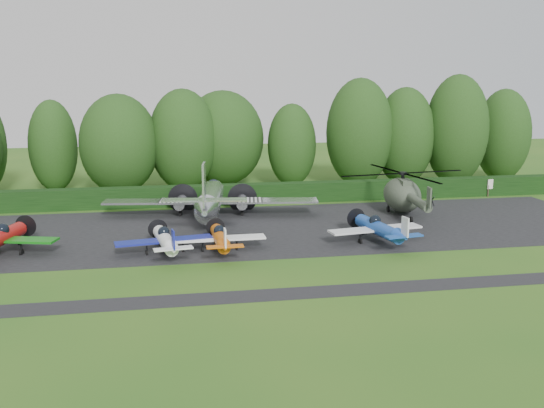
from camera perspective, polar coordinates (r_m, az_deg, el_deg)
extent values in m
plane|color=#255919|center=(41.04, -4.60, -5.90)|extent=(160.00, 160.00, 0.00)
cube|color=black|center=(50.64, -5.70, -2.55)|extent=(70.00, 18.00, 0.01)
cube|color=black|center=(35.39, -3.64, -8.77)|extent=(70.00, 2.00, 0.00)
cube|color=black|center=(61.35, -6.51, -0.09)|extent=(90.00, 1.60, 2.00)
cylinder|color=silver|center=(54.92, -5.82, 0.36)|extent=(2.05, 10.68, 2.05)
cone|color=silver|center=(60.78, -6.25, 1.43)|extent=(2.05, 1.33, 2.05)
cone|color=silver|center=(48.57, -5.25, -0.56)|extent=(2.05, 2.67, 2.05)
sphere|color=black|center=(59.87, -6.20, 1.71)|extent=(1.33, 1.33, 1.33)
cube|color=silver|center=(55.84, -5.88, 0.27)|extent=(19.58, 2.14, 0.20)
cube|color=white|center=(55.68, -9.54, 0.25)|extent=(2.31, 2.22, 0.04)
cube|color=white|center=(56.18, -2.26, 0.50)|extent=(2.31, 2.22, 0.04)
cylinder|color=silver|center=(56.28, -8.81, 0.05)|extent=(0.98, 2.85, 0.98)
cylinder|color=silver|center=(56.67, -3.05, 0.25)|extent=(0.98, 2.85, 0.98)
cylinder|color=black|center=(58.24, -8.86, 0.43)|extent=(2.85, 0.03, 2.85)
cylinder|color=black|center=(58.62, -3.29, 0.62)|extent=(2.85, 0.03, 2.85)
cube|color=silver|center=(47.68, -5.20, 0.41)|extent=(6.67, 1.25, 0.12)
cube|color=silver|center=(47.19, -5.20, 1.83)|extent=(0.16, 1.96, 3.38)
cylinder|color=black|center=(56.13, -8.77, -1.00)|extent=(0.22, 0.80, 0.80)
cylinder|color=black|center=(56.53, -2.99, -0.79)|extent=(0.22, 0.80, 0.80)
cylinder|color=black|center=(47.99, -5.10, -3.13)|extent=(0.16, 0.39, 0.39)
sphere|color=black|center=(47.70, -24.24, -2.24)|extent=(0.95, 0.95, 0.95)
cube|color=#106E11|center=(47.75, -24.21, -3.06)|extent=(7.94, 1.47, 0.16)
cylinder|color=black|center=(50.98, -23.30, -1.91)|extent=(1.70, 0.02, 1.70)
cylinder|color=black|center=(47.41, -22.45, -4.11)|extent=(0.16, 0.50, 0.50)
cylinder|color=black|center=(50.20, -23.48, -3.38)|extent=(0.14, 0.45, 0.45)
cylinder|color=white|center=(43.97, -10.01, -3.37)|extent=(0.96, 5.49, 0.96)
sphere|color=black|center=(44.44, -10.04, -2.61)|extent=(0.84, 0.84, 0.84)
cube|color=navy|center=(44.49, -10.01, -3.39)|extent=(6.99, 1.30, 0.14)
cube|color=white|center=(40.72, -10.00, -4.20)|extent=(2.60, 0.70, 0.10)
cube|color=navy|center=(40.46, -10.04, -3.36)|extent=(0.10, 0.80, 1.30)
cylinder|color=black|center=(47.41, -10.03, -2.28)|extent=(1.50, 0.02, 1.50)
cylinder|color=black|center=(44.53, -11.65, -4.47)|extent=(0.14, 0.44, 0.44)
cylinder|color=black|center=(44.51, -8.30, -4.35)|extent=(0.14, 0.44, 0.44)
cylinder|color=black|center=(46.72, -9.99, -3.67)|extent=(0.12, 0.40, 0.40)
cylinder|color=#C95B0B|center=(44.13, -4.91, -3.22)|extent=(0.93, 5.32, 0.93)
sphere|color=black|center=(44.58, -4.99, -2.49)|extent=(0.81, 0.81, 0.81)
cube|color=white|center=(44.63, -4.96, -3.25)|extent=(6.77, 1.26, 0.14)
cube|color=#C95B0B|center=(41.00, -4.50, -4.01)|extent=(2.51, 0.68, 0.10)
cube|color=white|center=(40.74, -4.50, -3.20)|extent=(0.10, 0.77, 1.26)
cylinder|color=black|center=(47.45, -5.29, -2.18)|extent=(1.45, 0.02, 1.45)
cylinder|color=black|center=(44.56, -6.54, -4.30)|extent=(0.14, 0.43, 0.43)
cylinder|color=black|center=(44.77, -3.32, -4.16)|extent=(0.14, 0.43, 0.43)
cylinder|color=black|center=(46.79, -5.17, -3.53)|extent=(0.12, 0.39, 0.39)
cylinder|color=#1A459C|center=(47.02, 10.03, -2.28)|extent=(1.03, 5.93, 1.03)
sphere|color=black|center=(47.50, 9.79, -1.53)|extent=(0.91, 0.91, 0.91)
cube|color=silver|center=(47.55, 9.80, -2.32)|extent=(7.54, 1.40, 0.15)
cube|color=#1A459C|center=(43.74, 11.63, -3.03)|extent=(2.80, 0.75, 0.11)
cube|color=silver|center=(43.47, 11.72, -2.17)|extent=(0.11, 0.86, 1.40)
cylinder|color=black|center=(50.53, 8.55, -1.27)|extent=(1.62, 0.02, 1.62)
cylinder|color=black|center=(47.11, 8.25, -3.45)|extent=(0.15, 0.47, 0.47)
cylinder|color=black|center=(48.04, 11.43, -3.26)|extent=(0.15, 0.47, 0.47)
cylinder|color=black|center=(49.82, 8.89, -2.66)|extent=(0.13, 0.43, 0.43)
ellipsoid|color=#384233|center=(57.63, 12.14, 0.86)|extent=(3.23, 5.92, 3.09)
cylinder|color=#384233|center=(53.37, 14.02, 0.27)|extent=(0.72, 6.21, 0.72)
cube|color=#384233|center=(50.34, 15.54, 0.61)|extent=(0.12, 0.93, 1.66)
cylinder|color=black|center=(57.37, 12.20, 2.38)|extent=(0.31, 0.31, 0.83)
cylinder|color=black|center=(57.30, 12.22, 2.84)|extent=(0.72, 0.72, 0.26)
cylinder|color=black|center=(57.30, 12.22, 2.84)|extent=(12.41, 12.41, 0.06)
cube|color=#384233|center=(56.67, 12.50, 1.89)|extent=(0.93, 2.07, 0.72)
ellipsoid|color=black|center=(59.12, 11.54, 1.25)|extent=(1.97, 1.97, 1.77)
cylinder|color=black|center=(58.30, 10.83, -0.52)|extent=(0.19, 0.58, 0.58)
cylinder|color=black|center=(59.06, 12.70, -0.44)|extent=(0.19, 0.58, 0.58)
cylinder|color=black|center=(54.96, 13.36, -1.41)|extent=(0.17, 0.50, 0.50)
cylinder|color=#3F3326|center=(69.57, 19.46, 1.23)|extent=(0.13, 0.13, 1.25)
cylinder|color=#3F3326|center=(71.16, 21.65, 1.29)|extent=(0.13, 0.13, 1.25)
cube|color=white|center=(70.23, 20.61, 1.84)|extent=(3.33, 0.08, 1.04)
cylinder|color=black|center=(80.90, 20.71, 3.38)|extent=(0.70, 0.70, 3.72)
ellipsoid|color=#1E3D13|center=(80.50, 20.91, 6.07)|extent=(6.68, 6.68, 11.35)
cylinder|color=black|center=(69.63, -8.28, 2.82)|extent=(0.70, 0.70, 3.75)
ellipsoid|color=#1E3D13|center=(69.16, -8.38, 5.98)|extent=(7.65, 7.65, 11.46)
cylinder|color=black|center=(72.76, -4.57, 3.24)|extent=(0.70, 0.70, 3.67)
ellipsoid|color=#1E3D13|center=(72.32, -4.62, 6.20)|extent=(9.66, 9.66, 11.22)
cylinder|color=black|center=(71.88, 1.86, 2.97)|extent=(0.70, 0.70, 3.18)
ellipsoid|color=#1E3D13|center=(71.46, 1.87, 5.56)|extent=(5.71, 5.71, 9.71)
cylinder|color=black|center=(69.00, -14.05, 2.44)|extent=(0.70, 0.70, 3.58)
ellipsoid|color=#1E3D13|center=(68.54, -14.20, 5.48)|extent=(8.57, 8.57, 10.95)
cylinder|color=black|center=(76.03, 16.78, 3.38)|extent=(0.70, 0.70, 4.28)
ellipsoid|color=#1E3D13|center=(75.57, 16.97, 6.68)|extent=(7.41, 7.41, 13.07)
cylinder|color=black|center=(72.31, 8.14, 3.30)|extent=(0.70, 0.70, 4.14)
ellipsoid|color=#1E3D13|center=(71.84, 8.24, 6.66)|extent=(7.77, 7.77, 12.65)
cylinder|color=black|center=(74.45, 12.24, 3.25)|extent=(0.70, 0.70, 3.79)
ellipsoid|color=#1E3D13|center=(74.00, 12.37, 6.24)|extent=(7.04, 7.04, 11.59)
cylinder|color=black|center=(72.47, -19.72, 2.44)|extent=(0.70, 0.70, 3.36)
ellipsoid|color=#1E3D13|center=(72.05, -19.91, 5.16)|extent=(5.29, 5.29, 10.27)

